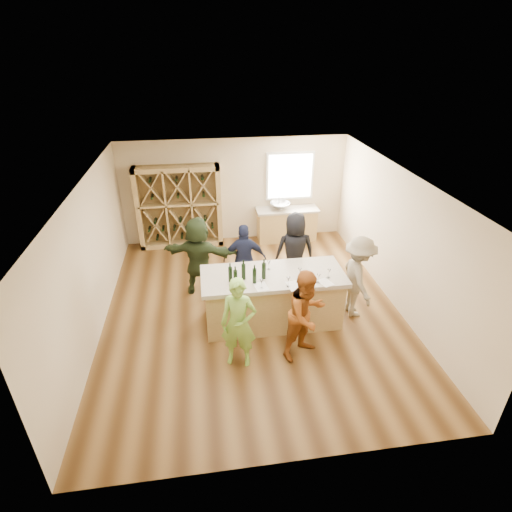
{
  "coord_description": "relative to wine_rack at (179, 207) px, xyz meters",
  "views": [
    {
      "loc": [
        -0.91,
        -6.79,
        4.96
      ],
      "look_at": [
        0.1,
        0.2,
        1.15
      ],
      "focal_mm": 28.0,
      "sensor_mm": 36.0,
      "label": 1
    }
  ],
  "objects": [
    {
      "name": "person_server",
      "position": [
        3.54,
        -3.7,
        -0.24
      ],
      "size": [
        0.52,
        1.11,
        1.72
      ],
      "primitive_type": "imported",
      "rotation": [
        0.0,
        0.0,
        1.57
      ],
      "color": "gray",
      "rests_on": "floor"
    },
    {
      "name": "wine_bottle_e",
      "position": [
        1.64,
        -3.82,
        0.14
      ],
      "size": [
        0.1,
        0.1,
        0.32
      ],
      "primitive_type": "cylinder",
      "rotation": [
        0.0,
        0.0,
        0.32
      ],
      "color": "black",
      "rests_on": "tasting_counter_top"
    },
    {
      "name": "wine_bottle_c",
      "position": [
        1.26,
        -3.79,
        0.14
      ],
      "size": [
        0.1,
        0.1,
        0.31
      ],
      "primitive_type": "cylinder",
      "rotation": [
        0.0,
        0.0,
        0.39
      ],
      "color": "black",
      "rests_on": "tasting_counter_top"
    },
    {
      "name": "wine_rack",
      "position": [
        0.0,
        0.0,
        0.0
      ],
      "size": [
        2.2,
        0.45,
        2.2
      ],
      "primitive_type": "cube",
      "color": "tan",
      "rests_on": "floor"
    },
    {
      "name": "wine_glass_c",
      "position": [
        2.59,
        -4.12,
        0.07
      ],
      "size": [
        0.07,
        0.07,
        0.17
      ],
      "primitive_type": "cone",
      "rotation": [
        0.0,
        0.0,
        -0.07
      ],
      "color": "white",
      "rests_on": "tasting_counter_top"
    },
    {
      "name": "back_counter_base",
      "position": [
        2.9,
        -0.07,
        -0.67
      ],
      "size": [
        1.6,
        0.58,
        0.86
      ],
      "primitive_type": "cube",
      "color": "tan",
      "rests_on": "floor"
    },
    {
      "name": "wine_glass_d",
      "position": [
        2.3,
        -3.87,
        0.07
      ],
      "size": [
        0.09,
        0.09,
        0.18
      ],
      "primitive_type": "cone",
      "rotation": [
        0.0,
        0.0,
        0.36
      ],
      "color": "white",
      "rests_on": "tasting_counter_top"
    },
    {
      "name": "person_far_left",
      "position": [
        0.45,
        -2.43,
        -0.21
      ],
      "size": [
        1.75,
        1.03,
        1.78
      ],
      "primitive_type": "imported",
      "rotation": [
        0.0,
        0.0,
        2.86
      ],
      "color": "#263319",
      "rests_on": "floor"
    },
    {
      "name": "wall_left",
      "position": [
        -1.55,
        -3.27,
        0.3
      ],
      "size": [
        0.1,
        7.0,
        2.8
      ],
      "primitive_type": "cube",
      "color": "beige",
      "rests_on": "ground"
    },
    {
      "name": "person_near_right",
      "position": [
        2.23,
        -4.72,
        -0.26
      ],
      "size": [
        0.93,
        0.8,
        1.68
      ],
      "primitive_type": "imported",
      "rotation": [
        0.0,
        0.0,
        0.53
      ],
      "color": "#994C19",
      "rests_on": "floor"
    },
    {
      "name": "wine_glass_b",
      "position": [
        2.02,
        -4.16,
        0.08
      ],
      "size": [
        0.1,
        0.1,
        0.2
      ],
      "primitive_type": "cone",
      "rotation": [
        0.0,
        0.0,
        -0.34
      ],
      "color": "white",
      "rests_on": "tasting_counter_top"
    },
    {
      "name": "window_frame",
      "position": [
        3.0,
        0.2,
        0.65
      ],
      "size": [
        1.3,
        0.06,
        1.3
      ],
      "primitive_type": "cube",
      "color": "white",
      "rests_on": "wall_back"
    },
    {
      "name": "ceiling",
      "position": [
        1.5,
        -3.27,
        1.75
      ],
      "size": [
        6.0,
        7.0,
        0.1
      ],
      "primitive_type": "cube",
      "color": "white",
      "rests_on": "ground"
    },
    {
      "name": "floor",
      "position": [
        1.5,
        -3.27,
        -1.15
      ],
      "size": [
        6.0,
        7.0,
        0.1
      ],
      "primitive_type": "cube",
      "color": "brown",
      "rests_on": "ground"
    },
    {
      "name": "wine_glass_f",
      "position": [
        1.78,
        -3.51,
        0.07
      ],
      "size": [
        0.07,
        0.07,
        0.18
      ],
      "primitive_type": "cone",
      "color": "white",
      "rests_on": "tasting_counter_top"
    },
    {
      "name": "wine_bottle_d",
      "position": [
        1.44,
        -3.96,
        0.13
      ],
      "size": [
        0.09,
        0.09,
        0.29
      ],
      "primitive_type": "cylinder",
      "rotation": [
        0.0,
        0.0,
        0.35
      ],
      "color": "black",
      "rests_on": "tasting_counter_top"
    },
    {
      "name": "window_pane",
      "position": [
        3.0,
        0.17,
        0.65
      ],
      "size": [
        1.18,
        0.01,
        1.18
      ],
      "primitive_type": "cube",
      "color": "white",
      "rests_on": "wall_back"
    },
    {
      "name": "sink",
      "position": [
        2.7,
        -0.07,
        -0.09
      ],
      "size": [
        0.54,
        0.54,
        0.19
      ],
      "primitive_type": "imported",
      "color": "silver",
      "rests_on": "back_counter_top"
    },
    {
      "name": "person_near_left",
      "position": [
        1.06,
        -4.78,
        -0.27
      ],
      "size": [
        0.7,
        0.58,
        1.66
      ],
      "primitive_type": "imported",
      "rotation": [
        0.0,
        0.0,
        -0.26
      ],
      "color": "#8CC64C",
      "rests_on": "floor"
    },
    {
      "name": "wall_front",
      "position": [
        1.5,
        -6.82,
        0.3
      ],
      "size": [
        6.0,
        0.1,
        2.8
      ],
      "primitive_type": "cube",
      "color": "beige",
      "rests_on": "ground"
    },
    {
      "name": "wine_glass_a",
      "position": [
        1.54,
        -4.15,
        0.07
      ],
      "size": [
        0.07,
        0.07,
        0.17
      ],
      "primitive_type": "cone",
      "rotation": [
        0.0,
        0.0,
        0.17
      ],
      "color": "white",
      "rests_on": "tasting_counter_top"
    },
    {
      "name": "back_counter_top",
      "position": [
        2.9,
        -0.07,
        -0.21
      ],
      "size": [
        1.7,
        0.62,
        0.06
      ],
      "primitive_type": "cube",
      "color": "#B5A894",
      "rests_on": "back_counter_base"
    },
    {
      "name": "wall_back",
      "position": [
        1.5,
        0.28,
        0.3
      ],
      "size": [
        6.0,
        0.1,
        2.8
      ],
      "primitive_type": "cube",
      "color": "beige",
      "rests_on": "ground"
    },
    {
      "name": "wall_right",
      "position": [
        4.55,
        -3.27,
        0.3
      ],
      "size": [
        0.1,
        7.0,
        2.8
      ],
      "primitive_type": "cube",
      "color": "beige",
      "rests_on": "ground"
    },
    {
      "name": "tasting_menu_a",
      "position": [
        1.54,
        -4.1,
        -0.02
      ],
      "size": [
        0.27,
        0.33,
        0.0
      ],
      "primitive_type": "cube",
      "rotation": [
        0.0,
        0.0,
        0.16
      ],
      "color": "white",
      "rests_on": "tasting_counter_top"
    },
    {
      "name": "tasting_menu_b",
      "position": [
        2.14,
        -4.16,
        -0.02
      ],
      "size": [
        0.28,
        0.36,
        0.0
      ],
      "primitive_type": "cube",
      "rotation": [
        0.0,
        0.0,
        0.13
      ],
      "color": "white",
      "rests_on": "tasting_counter_top"
    },
    {
      "name": "tasting_menu_c",
      "position": [
        2.73,
        -4.13,
        -0.02
      ],
      "size": [
        0.29,
        0.33,
        0.0
      ],
      "primitive_type": "cube",
      "rotation": [
        0.0,
        0.0,
        0.39
      ],
      "color": "white",
      "rests_on": "tasting_counter_top"
    },
    {
      "name": "wine_glass_e",
      "position": [
        2.83,
        -3.97,
        0.07
      ],
      "size": [
        0.08,
        0.08,
        0.17
      ],
      "primitive_type": "cone",
      "rotation": [
        0.0,
        0.0,
        -0.24
      ],
      "color": "white",
      "rests_on": "tasting_counter_top"
    },
    {
      "name": "tasting_counter_top",
      "position": [
        1.83,
        -3.71,
        -0.06
      ],
      "size": [
        2.72,
        1.12,
        0.08
      ],
      "primitive_type": "cube",
      "color": "#B5A894",
      "rests_on": "tasting_counter_base"
    },
    {
      "name": "wine_bottle_a",
      "position": [
        1.02,
        -3.85,
        0.13
      ],
      "size": [
        0.09,
        0.09,
        0.3
      ],
      "primitive_type": "cylinder",
      "rotation": [
        0.0,
        0.0,
        -0.25
      ],
      "color": "black",
      "rests_on": "tasting_counter_top"
    },
    {
      "name": "faucet",
      "position": [
        2.7,
        0.11,
        -0.03
      ],
      "size": [
        0.02,
        0.02,
        0.3
      ],
      "primitive_type": "cylinder",
      "color": "silver",
      "rests_on": "back_counter_top"
    },
    {
      "name": "person_far_mid",
      "position": [
        1.43,
        -2.52,
        -0.3
      ],
      "size": [
        0.98,
        0.57,
        1.59
      ],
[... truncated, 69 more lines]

